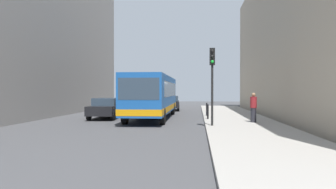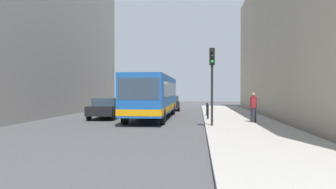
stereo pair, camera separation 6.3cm
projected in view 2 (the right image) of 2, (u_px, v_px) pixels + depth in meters
name	position (u px, v px, depth m)	size (l,w,h in m)	color
ground_plane	(153.00, 123.00, 19.09)	(80.00, 80.00, 0.00)	#424244
sidewalk	(241.00, 123.00, 18.55)	(4.40, 40.00, 0.15)	#9E9991
building_left	(15.00, 13.00, 24.13)	(7.00, 32.00, 16.14)	gray
building_right	(321.00, 33.00, 21.86)	(7.00, 32.00, 12.19)	#B2A38C
bus	(153.00, 95.00, 22.14)	(2.58, 11.03, 3.00)	#19519E
car_beside_bus	(107.00, 108.00, 22.18)	(2.02, 4.48, 1.48)	black
car_behind_bus	(171.00, 103.00, 31.62)	(2.09, 4.51, 1.48)	black
traffic_light	(212.00, 72.00, 16.25)	(0.28, 0.33, 4.10)	black
bollard_near	(208.00, 112.00, 20.14)	(0.11, 0.11, 0.95)	black
bollard_mid	(207.00, 109.00, 22.82)	(0.11, 0.11, 0.95)	black
pedestrian_near_signal	(253.00, 107.00, 18.01)	(0.38, 0.38, 1.73)	#26262D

